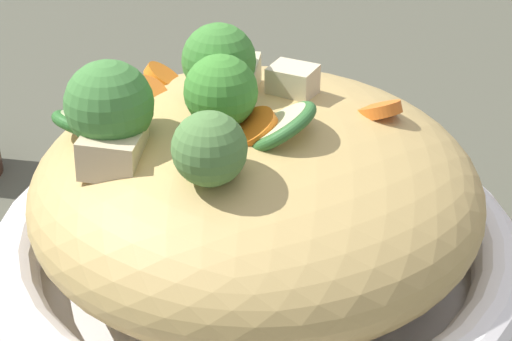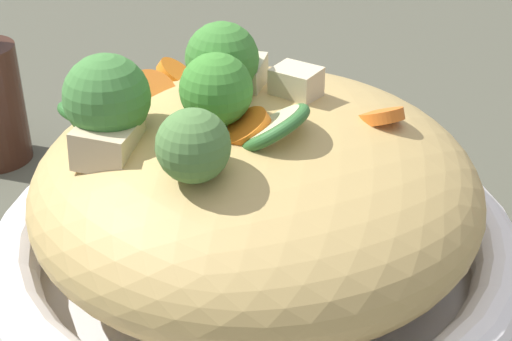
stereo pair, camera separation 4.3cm
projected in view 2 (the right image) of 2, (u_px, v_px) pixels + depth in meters
name	position (u px, v px, depth m)	size (l,w,h in m)	color
ground_plane	(256.00, 283.00, 0.47)	(3.00, 3.00, 0.00)	#49493B
serving_bowl	(256.00, 250.00, 0.46)	(0.32, 0.32, 0.05)	white
noodle_heap	(256.00, 186.00, 0.44)	(0.26, 0.26, 0.11)	tan
broccoli_florets	(174.00, 95.00, 0.39)	(0.12, 0.13, 0.06)	#94B76B
carrot_coins	(236.00, 101.00, 0.43)	(0.16, 0.13, 0.03)	orange
zucchini_slices	(180.00, 123.00, 0.40)	(0.15, 0.11, 0.04)	beige
chicken_chunks	(203.00, 106.00, 0.41)	(0.14, 0.09, 0.04)	beige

